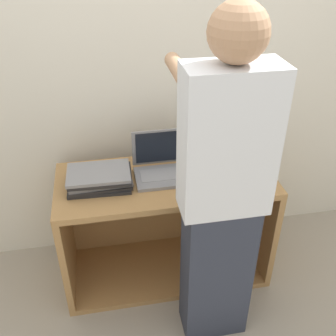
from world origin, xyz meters
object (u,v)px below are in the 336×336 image
(laptop_stack_left, at_px, (100,178))
(person, at_px, (222,199))
(laptop_stack_right, at_px, (229,164))
(laptop_open, at_px, (164,166))

(laptop_stack_left, distance_m, person, 0.72)
(laptop_stack_left, height_order, laptop_stack_right, laptop_stack_right)
(laptop_open, relative_size, person, 0.19)
(laptop_stack_left, bearing_deg, person, -39.11)
(laptop_stack_left, xyz_separation_m, person, (0.55, -0.45, 0.12))
(person, bearing_deg, laptop_stack_left, 140.89)
(laptop_stack_right, bearing_deg, person, -112.47)
(laptop_open, height_order, laptop_stack_left, laptop_open)
(laptop_open, distance_m, person, 0.54)
(laptop_stack_right, distance_m, person, 0.50)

